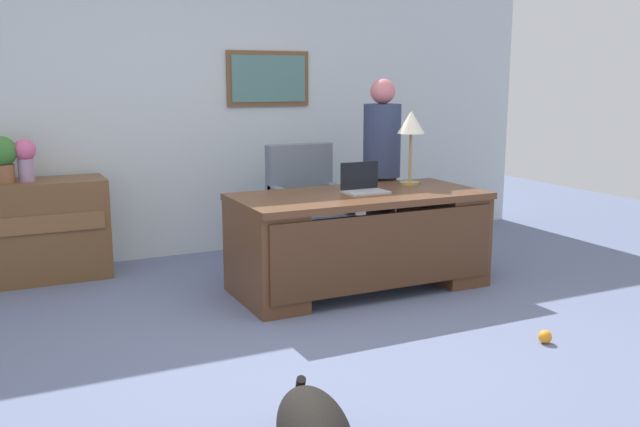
% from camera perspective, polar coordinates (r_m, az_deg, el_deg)
% --- Properties ---
extents(ground_plane, '(12.00, 12.00, 0.00)m').
position_cam_1_polar(ground_plane, '(4.33, 0.67, -10.58)').
color(ground_plane, slate).
extents(back_wall, '(7.00, 0.16, 2.70)m').
position_cam_1_polar(back_wall, '(6.46, -9.70, 8.72)').
color(back_wall, silver).
rests_on(back_wall, ground_plane).
extents(desk, '(1.90, 0.88, 0.74)m').
position_cam_1_polar(desk, '(5.30, 3.35, -1.94)').
color(desk, brown).
rests_on(desk, ground_plane).
extents(credenza, '(1.56, 0.50, 0.80)m').
position_cam_1_polar(credenza, '(5.97, -24.48, -1.50)').
color(credenza, brown).
rests_on(credenza, ground_plane).
extents(armchair, '(0.60, 0.59, 1.03)m').
position_cam_1_polar(armchair, '(6.04, -1.04, 0.28)').
color(armchair, slate).
rests_on(armchair, ground_plane).
extents(person_standing, '(0.32, 0.32, 1.59)m').
position_cam_1_polar(person_standing, '(6.02, 5.06, 3.55)').
color(person_standing, '#262323').
rests_on(person_standing, ground_plane).
extents(laptop, '(0.32, 0.22, 0.22)m').
position_cam_1_polar(laptop, '(5.29, 3.55, 2.36)').
color(laptop, '#B2B5BA').
rests_on(laptop, desk).
extents(desk_lamp, '(0.22, 0.22, 0.60)m').
position_cam_1_polar(desk_lamp, '(5.66, 7.47, 7.04)').
color(desk_lamp, '#9E8447').
rests_on(desk_lamp, desk).
extents(vase_with_flowers, '(0.17, 0.17, 0.33)m').
position_cam_1_polar(vase_with_flowers, '(5.89, -23.02, 4.31)').
color(vase_with_flowers, '#A687AC').
rests_on(vase_with_flowers, credenza).
extents(potted_plant, '(0.24, 0.24, 0.36)m').
position_cam_1_polar(potted_plant, '(5.88, -24.67, 4.23)').
color(potted_plant, brown).
rests_on(potted_plant, credenza).
extents(dog_toy_ball, '(0.08, 0.08, 0.08)m').
position_cam_1_polar(dog_toy_ball, '(4.53, 17.96, -9.58)').
color(dog_toy_ball, orange).
rests_on(dog_toy_ball, ground_plane).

